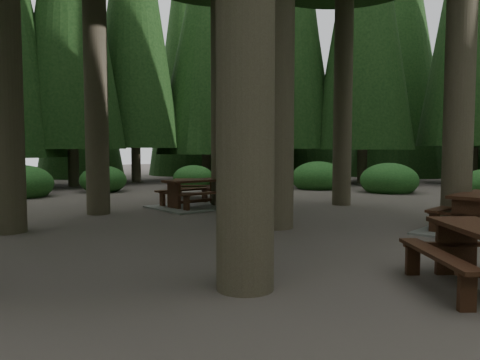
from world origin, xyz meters
TOP-DOWN VIEW (x-y plane):
  - ground at (0.00, 0.00)m, footprint 80.00×80.00m
  - picnic_table_a at (3.80, -3.12)m, footprint 2.84×2.46m
  - picnic_table_c at (1.44, 4.44)m, footprint 2.62×2.17m
  - picnic_table_d at (2.98, 6.74)m, footprint 2.09×2.05m
  - shrub_ring at (0.70, 0.75)m, footprint 23.86×24.64m

SIDE VIEW (x-z plane):
  - ground at x=0.00m, z-range 0.00..0.00m
  - picnic_table_a at x=3.80m, z-range -0.13..0.74m
  - picnic_table_c at x=1.44m, z-range -0.13..0.75m
  - shrub_ring at x=0.70m, z-range -0.35..1.15m
  - picnic_table_d at x=2.98m, z-range 0.12..0.82m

